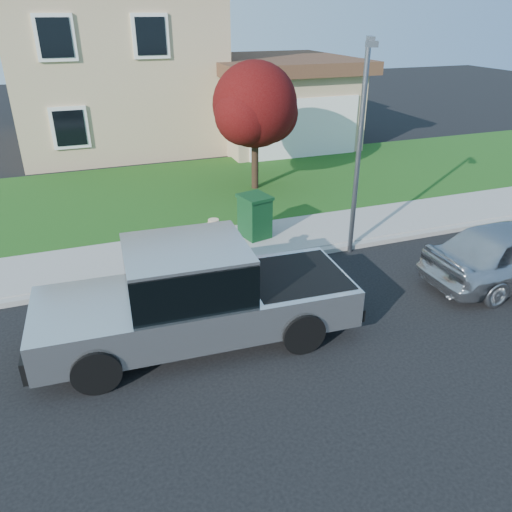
{
  "coord_description": "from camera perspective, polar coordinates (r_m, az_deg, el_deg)",
  "views": [
    {
      "loc": [
        -2.13,
        -7.03,
        5.43
      ],
      "look_at": [
        0.82,
        1.02,
        1.2
      ],
      "focal_mm": 35.0,
      "sensor_mm": 36.0,
      "label": 1
    }
  ],
  "objects": [
    {
      "name": "house",
      "position": [
        23.77,
        -12.45,
        20.26
      ],
      "size": [
        14.0,
        11.3,
        6.85
      ],
      "color": "tan",
      "rests_on": "ground"
    },
    {
      "name": "woman",
      "position": [
        10.16,
        -4.69,
        -0.7
      ],
      "size": [
        0.59,
        0.43,
        1.77
      ],
      "rotation": [
        0.0,
        0.0,
        3.15
      ],
      "color": "tan",
      "rests_on": "ground"
    },
    {
      "name": "street_lamp",
      "position": [
        11.75,
        11.82,
        12.95
      ],
      "size": [
        0.41,
        0.64,
        4.96
      ],
      "rotation": [
        0.0,
        0.0,
        -0.43
      ],
      "color": "slate",
      "rests_on": "ground"
    },
    {
      "name": "ground",
      "position": [
        9.13,
        -2.65,
        -10.24
      ],
      "size": [
        80.0,
        80.0,
        0.0
      ],
      "primitive_type": "plane",
      "color": "black",
      "rests_on": "ground"
    },
    {
      "name": "curb",
      "position": [
        11.71,
        -2.31,
        -1.04
      ],
      "size": [
        40.0,
        0.2,
        0.12
      ],
      "primitive_type": "cube",
      "color": "gray",
      "rests_on": "ground"
    },
    {
      "name": "sidewalk",
      "position": [
        12.65,
        -3.85,
        1.17
      ],
      "size": [
        40.0,
        2.0,
        0.15
      ],
      "primitive_type": "cube",
      "color": "gray",
      "rests_on": "ground"
    },
    {
      "name": "pickup_truck",
      "position": [
        8.91,
        -6.91,
        -4.67
      ],
      "size": [
        5.82,
        2.35,
        1.88
      ],
      "rotation": [
        0.0,
        0.0,
        -0.05
      ],
      "color": "black",
      "rests_on": "ground"
    },
    {
      "name": "ornamental_tree",
      "position": [
        16.22,
        0.01,
        16.48
      ],
      "size": [
        2.93,
        2.64,
        4.02
      ],
      "color": "black",
      "rests_on": "lawn"
    },
    {
      "name": "lawn",
      "position": [
        16.73,
        -8.3,
        7.24
      ],
      "size": [
        40.0,
        7.0,
        0.1
      ],
      "primitive_type": "cube",
      "color": "#1B4C15",
      "rests_on": "ground"
    },
    {
      "name": "trash_bin",
      "position": [
        12.79,
        -0.14,
        4.62
      ],
      "size": [
        0.84,
        0.91,
        1.11
      ],
      "rotation": [
        0.0,
        0.0,
        0.23
      ],
      "color": "#0F3718",
      "rests_on": "sidewalk"
    }
  ]
}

